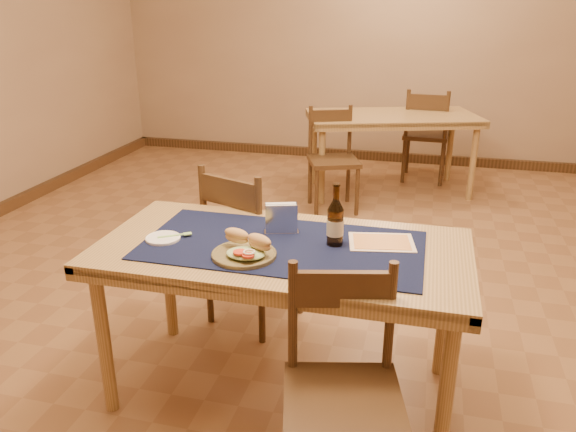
% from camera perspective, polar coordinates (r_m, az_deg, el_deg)
% --- Properties ---
extents(room, '(6.04, 7.04, 2.84)m').
position_cam_1_polar(room, '(3.01, 3.38, 14.55)').
color(room, olive).
rests_on(room, ground).
extents(main_table, '(1.60, 0.80, 0.75)m').
position_cam_1_polar(main_table, '(2.46, -0.57, -4.78)').
color(main_table, '#A9874F').
rests_on(main_table, ground).
extents(placemat, '(1.20, 0.60, 0.01)m').
position_cam_1_polar(placemat, '(2.42, -0.58, -2.96)').
color(placemat, '#0E1334').
rests_on(placemat, main_table).
extents(baseboard, '(6.00, 7.00, 0.10)m').
position_cam_1_polar(baseboard, '(3.44, 2.90, -8.42)').
color(baseboard, '#482E19').
rests_on(baseboard, ground).
extents(back_table, '(1.72, 1.22, 0.75)m').
position_cam_1_polar(back_table, '(5.41, 10.52, 9.26)').
color(back_table, '#A9874F').
rests_on(back_table, ground).
extents(chair_main_far, '(0.56, 0.56, 0.94)m').
position_cam_1_polar(chair_main_far, '(3.11, -3.93, -2.75)').
color(chair_main_far, '#482E19').
rests_on(chair_main_far, ground).
extents(chair_main_near, '(0.50, 0.50, 0.89)m').
position_cam_1_polar(chair_main_near, '(2.07, 5.55, -17.15)').
color(chair_main_near, '#482E19').
rests_on(chair_main_near, ground).
extents(chair_back_near, '(0.53, 0.53, 0.89)m').
position_cam_1_polar(chair_back_near, '(4.93, 4.57, 5.95)').
color(chair_back_near, '#482E19').
rests_on(chair_back_near, ground).
extents(chair_back_far, '(0.46, 0.46, 0.94)m').
position_cam_1_polar(chair_back_far, '(5.87, 13.84, 8.13)').
color(chair_back_far, '#482E19').
rests_on(chair_back_far, ground).
extents(sandwich_plate, '(0.27, 0.27, 0.10)m').
position_cam_1_polar(sandwich_plate, '(2.30, -4.35, -3.51)').
color(sandwich_plate, brown).
rests_on(sandwich_plate, placemat).
extents(side_plate, '(0.15, 0.15, 0.01)m').
position_cam_1_polar(side_plate, '(2.53, -12.59, -2.18)').
color(side_plate, white).
rests_on(side_plate, placemat).
extents(fork, '(0.14, 0.10, 0.00)m').
position_cam_1_polar(fork, '(2.53, -11.16, -1.90)').
color(fork, '#A0E37C').
rests_on(fork, side_plate).
extents(beer_bottle, '(0.07, 0.07, 0.27)m').
position_cam_1_polar(beer_bottle, '(2.39, 4.82, -0.66)').
color(beer_bottle, '#40240B').
rests_on(beer_bottle, placemat).
extents(napkin_holder, '(0.16, 0.10, 0.14)m').
position_cam_1_polar(napkin_holder, '(2.52, -0.68, -0.32)').
color(napkin_holder, silver).
rests_on(napkin_holder, placemat).
extents(menu_card, '(0.31, 0.25, 0.01)m').
position_cam_1_polar(menu_card, '(2.47, 9.48, -2.62)').
color(menu_card, beige).
rests_on(menu_card, placemat).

